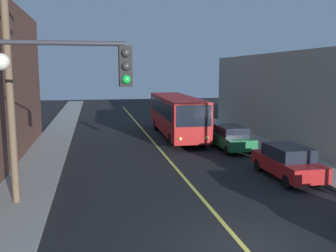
{
  "coord_description": "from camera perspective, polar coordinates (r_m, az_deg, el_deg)",
  "views": [
    {
      "loc": [
        -4.25,
        -9.49,
        5.17
      ],
      "look_at": [
        0.0,
        11.35,
        2.0
      ],
      "focal_mm": 39.09,
      "sensor_mm": 36.0,
      "label": 1
    }
  ],
  "objects": [
    {
      "name": "utility_pole_near",
      "position": [
        14.9,
        -23.72,
        9.61
      ],
      "size": [
        2.4,
        0.28,
        9.99
      ],
      "color": "brown",
      "rests_on": "sidewalk_left"
    },
    {
      "name": "sidewalk_left",
      "position": [
        20.37,
        -19.74,
        -6.52
      ],
      "size": [
        2.5,
        90.0,
        0.15
      ],
      "primitive_type": "cube",
      "color": "gray",
      "rests_on": "ground"
    },
    {
      "name": "sidewalk_right",
      "position": [
        23.2,
        18.6,
        -4.66
      ],
      "size": [
        2.5,
        90.0,
        0.15
      ],
      "primitive_type": "cube",
      "color": "gray",
      "rests_on": "ground"
    },
    {
      "name": "building_right_warehouse",
      "position": [
        31.79,
        24.7,
        4.26
      ],
      "size": [
        12.0,
        21.18,
        6.52
      ],
      "color": "gray",
      "rests_on": "ground"
    },
    {
      "name": "parked_car_green",
      "position": [
        24.6,
        9.78,
        -1.78
      ],
      "size": [
        1.82,
        4.4,
        1.62
      ],
      "color": "#196038",
      "rests_on": "ground"
    },
    {
      "name": "city_bus",
      "position": [
        29.32,
        1.26,
        1.91
      ],
      "size": [
        2.92,
        12.22,
        3.2
      ],
      "color": "maroon",
      "rests_on": "ground"
    },
    {
      "name": "ground_plane",
      "position": [
        11.61,
        11.87,
        -18.15
      ],
      "size": [
        120.0,
        120.0,
        0.0
      ],
      "primitive_type": "plane",
      "color": "black"
    },
    {
      "name": "parked_car_red",
      "position": [
        18.75,
        18.14,
        -5.3
      ],
      "size": [
        1.84,
        4.41,
        1.62
      ],
      "color": "maroon",
      "rests_on": "ground"
    },
    {
      "name": "lane_stripe_center",
      "position": [
        25.39,
        -1.65,
        -3.27
      ],
      "size": [
        0.16,
        60.0,
        0.01
      ],
      "primitive_type": "cube",
      "color": "#D8CC4C",
      "rests_on": "ground"
    },
    {
      "name": "traffic_signal_left_corner",
      "position": [
        9.36,
        -18.61,
        2.73
      ],
      "size": [
        3.75,
        0.48,
        6.0
      ],
      "color": "#2D2D33",
      "rests_on": "sidewalk_left"
    }
  ]
}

